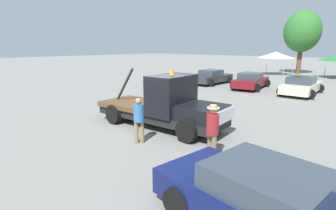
{
  "coord_description": "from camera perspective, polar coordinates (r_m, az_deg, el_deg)",
  "views": [
    {
      "loc": [
        7.8,
        -8.13,
        3.54
      ],
      "look_at": [
        0.5,
        0.0,
        1.05
      ],
      "focal_mm": 28.0,
      "sensor_mm": 36.0,
      "label": 1
    }
  ],
  "objects": [
    {
      "name": "canopy_tent_white",
      "position": [
        35.01,
        22.37,
        10.02
      ],
      "size": [
        3.36,
        3.36,
        2.8
      ],
      "color": "#9E9EA3",
      "rests_on": "ground"
    },
    {
      "name": "tow_truck",
      "position": [
        11.32,
        -0.33,
        -0.23
      ],
      "size": [
        6.24,
        2.56,
        2.54
      ],
      "rotation": [
        0.0,
        0.0,
        0.08
      ],
      "color": "black",
      "rests_on": "ground"
    },
    {
      "name": "parked_car_charcoal",
      "position": [
        25.0,
        9.52,
        6.01
      ],
      "size": [
        2.52,
        4.46,
        1.34
      ],
      "rotation": [
        0.0,
        0.0,
        1.54
      ],
      "color": "#2D2D33",
      "rests_on": "ground"
    },
    {
      "name": "ground_plane",
      "position": [
        11.81,
        -1.81,
        -4.61
      ],
      "size": [
        160.0,
        160.0,
        0.0
      ],
      "primitive_type": "plane",
      "color": "gray"
    },
    {
      "name": "person_at_hood",
      "position": [
        9.6,
        -6.37,
        -2.7
      ],
      "size": [
        0.38,
        0.38,
        1.7
      ],
      "rotation": [
        0.0,
        0.0,
        2.5
      ],
      "color": "#847051",
      "rests_on": "ground"
    },
    {
      "name": "foreground_car",
      "position": [
        5.53,
        22.26,
        -19.67
      ],
      "size": [
        5.12,
        2.54,
        1.34
      ],
      "rotation": [
        0.0,
        0.0,
        -0.12
      ],
      "color": "#0F194C",
      "rests_on": "ground"
    },
    {
      "name": "parked_car_cream",
      "position": [
        21.61,
        27.03,
        3.74
      ],
      "size": [
        2.67,
        4.82,
        1.34
      ],
      "rotation": [
        0.0,
        0.0,
        1.62
      ],
      "color": "beige",
      "rests_on": "ground"
    },
    {
      "name": "person_near_truck",
      "position": [
        8.23,
        9.67,
        -4.95
      ],
      "size": [
        0.4,
        0.4,
        1.78
      ],
      "rotation": [
        0.0,
        0.0,
        4.36
      ],
      "color": "#847051",
      "rests_on": "ground"
    },
    {
      "name": "tree_left",
      "position": [
        37.58,
        27.2,
        14.02
      ],
      "size": [
        4.36,
        4.36,
        7.78
      ],
      "color": "brown",
      "rests_on": "ground"
    },
    {
      "name": "parked_car_maroon",
      "position": [
        23.1,
        17.58,
        5.04
      ],
      "size": [
        2.88,
        4.85,
        1.34
      ],
      "rotation": [
        0.0,
        0.0,
        1.72
      ],
      "color": "maroon",
      "rests_on": "ground"
    }
  ]
}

